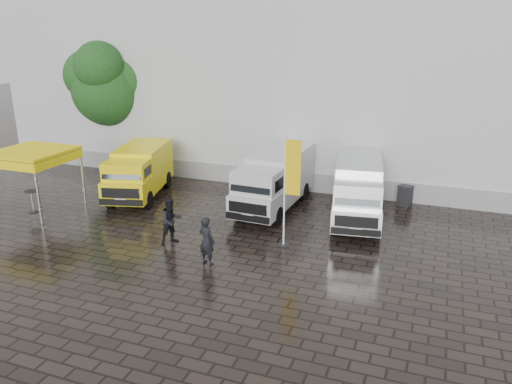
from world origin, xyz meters
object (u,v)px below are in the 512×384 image
cocktail_table (32,201)px  person_front (207,241)px  van_yellow (139,173)px  van_silver (358,192)px  flagpole (289,187)px  van_white (274,182)px  canopy_tent (32,154)px  wheelie_bin (405,196)px  person_tent (171,220)px

cocktail_table → person_front: person_front is taller
van_yellow → van_silver: 11.07m
van_yellow → flagpole: 9.66m
van_white → person_front: size_ratio=3.35×
van_white → canopy_tent: 11.40m
van_silver → flagpole: flagpole is taller
van_silver → van_white: bearing=171.2°
canopy_tent → wheelie_bin: bearing=22.5°
van_yellow → person_front: (6.68, -5.85, -0.34)m
cocktail_table → van_white: bearing=22.9°
van_yellow → flagpole: size_ratio=1.21×
van_white → canopy_tent: canopy_tent is taller
canopy_tent → van_yellow: bearing=45.0°
canopy_tent → wheelie_bin: (16.42, 6.81, -2.24)m
canopy_tent → person_tent: size_ratio=1.65×
canopy_tent → person_front: size_ratio=1.71×
van_silver → canopy_tent: 15.15m
canopy_tent → person_tent: bearing=-8.1°
wheelie_bin → person_front: 11.15m
cocktail_table → person_tent: 8.05m
flagpole → person_front: flagpole is taller
van_silver → person_tent: size_ratio=3.15×
flagpole → person_tent: flagpole is taller
person_tent → person_front: bearing=-87.5°
van_white → van_yellow: bearing=-171.9°
van_white → flagpole: flagpole is taller
cocktail_table → flagpole: bearing=2.3°
flagpole → cocktail_table: 12.67m
van_yellow → van_silver: van_silver is taller
van_silver → cocktail_table: (-14.55, -4.47, -0.79)m
canopy_tent → person_tent: (7.94, -1.14, -1.79)m
flagpole → canopy_tent: bearing=-179.2°
person_front → person_tent: size_ratio=0.97×
van_white → person_tent: (-2.58, -5.29, -0.38)m
van_yellow → wheelie_bin: bearing=-0.4°
flagpole → person_front: bearing=-132.0°
person_front → van_yellow: bearing=-26.6°
van_silver → wheelie_bin: (1.91, 2.66, -0.79)m
wheelie_bin → flagpole: bearing=-103.6°
van_yellow → van_silver: (11.05, 0.70, 0.04)m
canopy_tent → flagpole: (12.46, 0.18, -0.25)m
van_silver → flagpole: (-2.05, -3.97, 1.19)m
van_white → van_silver: bearing=2.4°
canopy_tent → wheelie_bin: 17.91m
flagpole → van_yellow: bearing=160.0°
van_silver → cocktail_table: van_silver is taller
van_silver → canopy_tent: (-14.50, -4.15, 1.44)m
van_yellow → canopy_tent: (-3.46, -3.45, 1.49)m
van_yellow → person_front: bearing=-56.2°
canopy_tent → person_front: bearing=-13.3°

